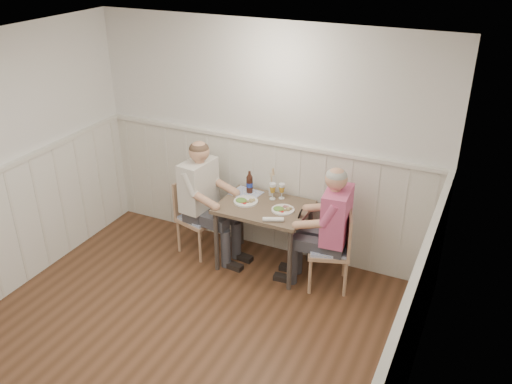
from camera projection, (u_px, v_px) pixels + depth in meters
ground_plane at (155, 368)px, 4.66m from camera, size 4.50×4.50×0.00m
room_shell at (138, 214)px, 3.99m from camera, size 4.04×4.54×2.60m
wainscot at (193, 261)px, 4.91m from camera, size 4.00×4.49×1.34m
dining_table at (264, 214)px, 5.79m from camera, size 0.95×0.70×0.75m
chair_right at (335, 246)px, 5.53m from camera, size 0.52×0.52×0.88m
chair_left at (196, 213)px, 6.17m from camera, size 0.50×0.50×0.87m
man_in_pink at (331, 238)px, 5.50m from camera, size 0.66×0.46×1.37m
diner_cream at (203, 208)px, 6.05m from camera, size 0.68×0.47×1.40m
plate_man at (282, 209)px, 5.64m from camera, size 0.24×0.24×0.06m
plate_diner at (244, 200)px, 5.81m from camera, size 0.26×0.26×0.07m
beer_glass_a at (282, 189)px, 5.84m from camera, size 0.07×0.07×0.17m
beer_glass_b at (273, 189)px, 5.83m from camera, size 0.07×0.07×0.19m
beer_bottle at (250, 183)px, 5.97m from camera, size 0.07×0.07×0.26m
rolled_napkin at (273, 219)px, 5.43m from camera, size 0.21×0.13×0.05m
grass_vase at (271, 182)px, 5.89m from camera, size 0.04×0.04×0.35m
gingham_mat at (246, 193)px, 6.01m from camera, size 0.35×0.29×0.01m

